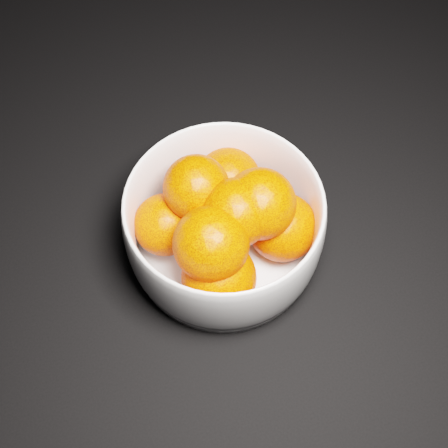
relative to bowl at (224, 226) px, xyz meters
name	(u,v)px	position (x,y,z in m)	size (l,w,h in m)	color
bowl	(224,226)	(0.00, 0.00, 0.00)	(0.19, 0.19, 0.09)	white
orange_pile	(227,221)	(0.00, 0.00, 0.02)	(0.17, 0.16, 0.11)	#FF4501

